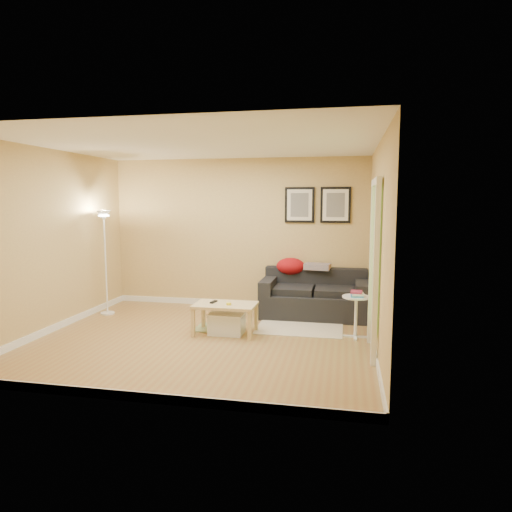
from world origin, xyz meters
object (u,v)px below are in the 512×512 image
object	(u,v)px
coffee_table	(225,319)
floor_lamp	(106,265)
storage_bin	(227,323)
sofa	(314,293)
side_table	(356,317)
book_stack	(357,294)

from	to	relation	value
coffee_table	floor_lamp	xyz separation A→B (m)	(-2.22, 0.71, 0.60)
coffee_table	storage_bin	distance (m)	0.07
floor_lamp	sofa	bearing A→B (deg)	8.86
storage_bin	side_table	size ratio (longest dim) A/B	0.85
side_table	floor_lamp	bearing A→B (deg)	172.38
sofa	storage_bin	distance (m)	1.70
sofa	storage_bin	bearing A→B (deg)	-132.65
sofa	book_stack	world-z (taller)	sofa
coffee_table	sofa	bearing A→B (deg)	30.97
coffee_table	book_stack	world-z (taller)	book_stack
coffee_table	side_table	bearing A→B (deg)	-10.39
sofa	book_stack	distance (m)	1.27
storage_bin	side_table	world-z (taller)	side_table
storage_bin	book_stack	xyz separation A→B (m)	(1.79, 0.17, 0.46)
book_stack	storage_bin	bearing A→B (deg)	-179.35
sofa	side_table	size ratio (longest dim) A/B	2.93
sofa	side_table	distance (m)	1.25
book_stack	side_table	bearing A→B (deg)	150.58
side_table	book_stack	distance (m)	0.33
coffee_table	side_table	world-z (taller)	side_table
coffee_table	storage_bin	size ratio (longest dim) A/B	1.75
coffee_table	book_stack	xyz separation A→B (m)	(1.81, 0.17, 0.40)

